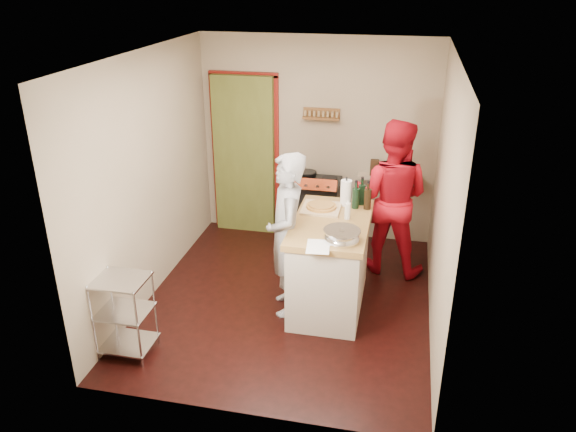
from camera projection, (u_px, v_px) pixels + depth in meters
The scene contains 10 objects.
floor at pixel (288, 299), 6.13m from camera, with size 3.50×3.50×0.00m, color black.
back_wall at pixel (269, 149), 7.38m from camera, with size 3.00×0.44×2.60m.
left_wall at pixel (149, 178), 5.89m from camera, with size 0.04×3.50×2.60m, color tan.
right_wall at pixel (443, 201), 5.31m from camera, with size 0.04×3.50×2.60m, color tan.
ceiling at pixel (289, 53), 5.07m from camera, with size 3.00×3.50×0.02m, color white.
stove at pixel (315, 211), 7.21m from camera, with size 0.60×0.63×1.00m.
wire_shelving at pixel (124, 312), 5.12m from camera, with size 0.48×0.40×0.80m.
island at pixel (330, 261), 5.85m from camera, with size 0.76×1.40×1.29m.
person_stripe at pixel (287, 235), 5.63m from camera, with size 0.63×0.41×1.72m, color #9D9DA1.
person_red at pixel (391, 198), 6.41m from camera, with size 0.89×0.69×1.82m, color #AF0B19.
Camera 1 is at (1.10, -5.11, 3.33)m, focal length 35.00 mm.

